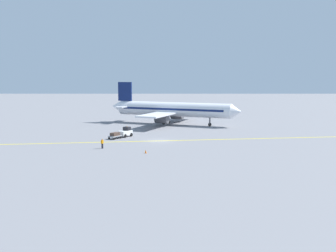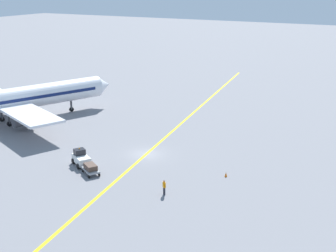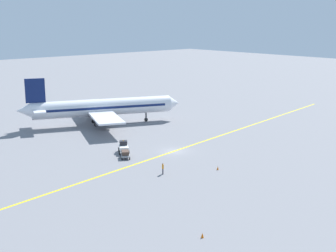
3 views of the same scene
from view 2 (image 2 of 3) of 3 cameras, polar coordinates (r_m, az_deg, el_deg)
ground_plane at (r=61.79m, az=-2.66°, el=-3.44°), size 400.00×400.00×0.00m
apron_yellow_centreline at (r=61.79m, az=-2.66°, el=-3.44°), size 17.54×118.83×0.01m
airplane_at_gate at (r=78.41m, az=-18.35°, el=3.05°), size 27.79×33.82×10.60m
baggage_tug_white at (r=58.88m, az=-10.55°, el=-3.88°), size 3.34×2.89×2.11m
baggage_cart_trailing at (r=56.03m, az=-9.41°, el=-5.09°), size 2.95×2.57×1.24m
ground_crew_worker at (r=50.19m, az=-0.47°, el=-7.42°), size 0.49×0.39×1.68m
traffic_cone_near_nose at (r=55.21m, az=7.08°, el=-5.89°), size 0.32×0.32×0.55m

